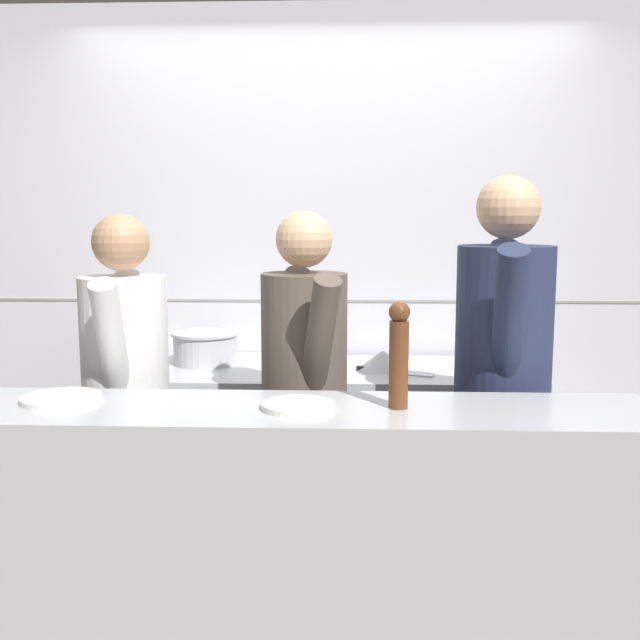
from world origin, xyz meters
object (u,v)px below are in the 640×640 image
Objects in this scene: stock_pot at (205,347)px; chef_line at (502,385)px; chef_sous at (304,398)px; mixing_bowl_steel at (383,360)px; plated_dish_main at (61,398)px; chef_head_cook at (127,401)px; plated_dish_appetiser at (298,406)px; pepper_mill at (399,353)px; chefs_knife at (387,371)px; oven_range at (215,458)px.

stock_pot is 1.44m from chef_line.
mixing_bowl_steel is at bearing 41.72° from chef_sous.
chef_sous is at bearing 34.02° from plated_dish_main.
chef_sous reaches higher than chef_head_cook.
chef_head_cook is 0.67m from chef_sous.
mixing_bowl_steel is at bearing 45.31° from plated_dish_main.
plated_dish_main is 0.15× the size of chef_line.
plated_dish_appetiser is 0.69× the size of pepper_mill.
plated_dish_appetiser is (0.52, -1.23, 0.04)m from stock_pot.
stock_pot is 1.34× the size of mixing_bowl_steel.
plated_dish_appetiser is 0.13× the size of chef_line.
plated_dish_appetiser is 0.14× the size of chef_head_cook.
mixing_bowl_steel is at bearing 104.99° from chefs_knife.
pepper_mill is (1.06, -0.04, 0.16)m from plated_dish_main.
plated_dish_main is at bearing -165.01° from chef_sous.
oven_range is 0.62× the size of chef_head_cook.
chef_sous reaches higher than pepper_mill.
stock_pot reaches higher than chefs_knife.
chef_sous reaches higher than oven_range.
oven_range is 3.09× the size of stock_pot.
chef_head_cook is 0.92× the size of chef_line.
plated_dish_main is 0.76m from plated_dish_appetiser.
chef_sous is at bearing -176.42° from chef_line.
plated_dish_main is 1.08m from pepper_mill.
stock_pot is at bearing 124.54° from pepper_mill.
plated_dish_main is at bearing -137.01° from chefs_knife.
chef_line is (1.20, -0.66, 0.52)m from oven_range.
pepper_mill is at bearing -55.58° from oven_range.
plated_dish_main is at bearing -155.34° from chef_line.
pepper_mill is at bearing -78.33° from chef_sous.
oven_range is 1.27m from plated_dish_main.
chef_head_cook is at bearing -107.45° from oven_range.
stock_pot is 1.26× the size of plated_dish_main.
pepper_mill reaches higher than stock_pot.
chef_head_cook is at bearing -102.67° from stock_pot.
stock_pot is at bearing 126.78° from oven_range.
chef_line reaches higher than mixing_bowl_steel.
pepper_mill is at bearing -55.46° from stock_pot.
oven_range is 1.38m from plated_dish_appetiser.
pepper_mill reaches higher than plated_dish_appetiser.
pepper_mill reaches higher than chefs_knife.
chefs_knife is 1.49m from plated_dish_main.
chef_line is at bearing 35.11° from plated_dish_appetiser.
pepper_mill is 0.69m from chef_sous.
mixing_bowl_steel is at bearing -2.11° from oven_range.
chef_head_cook reaches higher than mixing_bowl_steel.
plated_dish_main reaches higher than chefs_knife.
plated_dish_main is (-0.28, -1.11, 0.56)m from oven_range.
chef_line reaches higher than chef_head_cook.
stock_pot reaches higher than oven_range.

